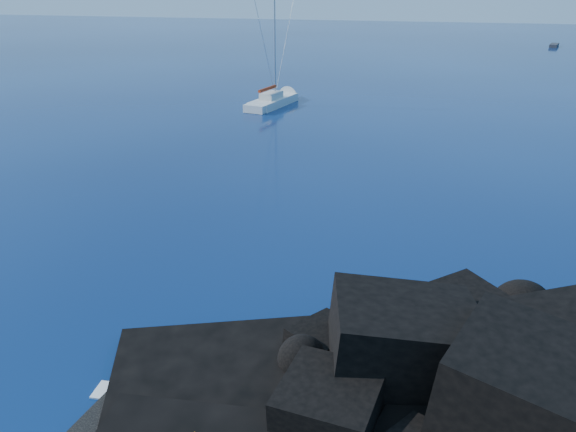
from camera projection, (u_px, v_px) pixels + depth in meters
surf_foam at (259, 373)px, 20.43m from camera, size 10.00×8.00×0.06m
sailboat at (273, 106)px, 64.12m from camera, size 4.95×12.53×12.86m
distant_boat_a at (554, 47)px, 120.80m from camera, size 2.72×5.16×0.66m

